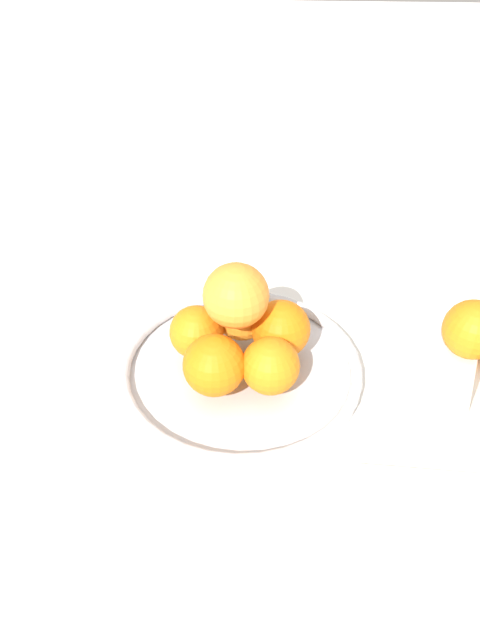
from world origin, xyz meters
TOP-DOWN VIEW (x-y plane):
  - ground_plane at (0.00, 0.00)m, footprint 4.00×4.00m
  - fruit_bowl at (0.00, 0.00)m, footprint 0.31×0.31m
  - orange_pile at (-0.00, 0.00)m, footprint 0.17×0.18m
  - stray_orange at (-0.07, 0.30)m, footprint 0.08×0.08m
  - napkin_folded at (0.21, 0.21)m, footprint 0.17×0.17m

SIDE VIEW (x-z plane):
  - ground_plane at x=0.00m, z-range 0.00..0.00m
  - napkin_folded at x=0.21m, z-range 0.00..0.01m
  - fruit_bowl at x=0.00m, z-range 0.00..0.03m
  - stray_orange at x=-0.07m, z-range 0.00..0.08m
  - orange_pile at x=0.00m, z-range 0.01..0.15m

